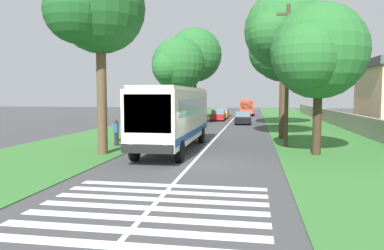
# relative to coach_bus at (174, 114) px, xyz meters

# --- Properties ---
(ground) EXTENTS (160.00, 160.00, 0.00)m
(ground) POSITION_rel_coach_bus_xyz_m (-3.99, -1.80, -2.15)
(ground) COLOR #424244
(grass_verge_left) EXTENTS (120.00, 8.00, 0.04)m
(grass_verge_left) POSITION_rel_coach_bus_xyz_m (11.01, 6.40, -2.13)
(grass_verge_left) COLOR #387533
(grass_verge_left) RESTS_ON ground
(grass_verge_right) EXTENTS (120.00, 8.00, 0.04)m
(grass_verge_right) POSITION_rel_coach_bus_xyz_m (11.01, -10.00, -2.13)
(grass_verge_right) COLOR #387533
(grass_verge_right) RESTS_ON ground
(centre_line) EXTENTS (110.00, 0.16, 0.01)m
(centre_line) POSITION_rel_coach_bus_xyz_m (11.01, -1.80, -2.14)
(centre_line) COLOR silver
(centre_line) RESTS_ON ground
(coach_bus) EXTENTS (11.16, 2.62, 3.73)m
(coach_bus) POSITION_rel_coach_bus_xyz_m (0.00, 0.00, 0.00)
(coach_bus) COLOR silver
(coach_bus) RESTS_ON ground
(zebra_crossing) EXTENTS (5.85, 6.80, 0.01)m
(zebra_crossing) POSITION_rel_coach_bus_xyz_m (-11.27, -1.80, -2.14)
(zebra_crossing) COLOR silver
(zebra_crossing) RESTS_ON ground
(trailing_car_0) EXTENTS (4.30, 1.78, 1.43)m
(trailing_car_0) POSITION_rel_coach_bus_xyz_m (20.90, -3.43, -1.48)
(trailing_car_0) COLOR black
(trailing_car_0) RESTS_ON ground
(trailing_car_1) EXTENTS (4.30, 1.78, 1.43)m
(trailing_car_1) POSITION_rel_coach_bus_xyz_m (26.35, -0.06, -1.48)
(trailing_car_1) COLOR #B21E1E
(trailing_car_1) RESTS_ON ground
(trailing_car_2) EXTENTS (4.30, 1.78, 1.43)m
(trailing_car_2) POSITION_rel_coach_bus_xyz_m (31.53, -0.08, -1.48)
(trailing_car_2) COLOR gold
(trailing_car_2) RESTS_ON ground
(trailing_minibus_0) EXTENTS (6.00, 2.14, 2.53)m
(trailing_minibus_0) POSITION_rel_coach_bus_xyz_m (38.72, -3.47, -0.60)
(trailing_minibus_0) COLOR #CC4C33
(trailing_minibus_0) RESTS_ON ground
(roadside_tree_left_0) EXTENTS (6.35, 5.70, 9.39)m
(roadside_tree_left_0) POSITION_rel_coach_bus_xyz_m (17.36, 3.46, 4.30)
(roadside_tree_left_0) COLOR #3D2D1E
(roadside_tree_left_0) RESTS_ON grass_verge_left
(roadside_tree_left_1) EXTENTS (8.58, 7.22, 12.20)m
(roadside_tree_left_1) POSITION_rel_coach_bus_xyz_m (27.41, 3.49, 6.30)
(roadside_tree_left_1) COLOR brown
(roadside_tree_left_1) RESTS_ON grass_verge_left
(roadside_tree_left_2) EXTENTS (5.87, 4.84, 10.32)m
(roadside_tree_left_2) POSITION_rel_coach_bus_xyz_m (-2.37, 3.67, 5.61)
(roadside_tree_left_2) COLOR brown
(roadside_tree_left_2) RESTS_ON grass_verge_left
(roadside_tree_right_0) EXTENTS (6.88, 5.86, 10.93)m
(roadside_tree_right_0) POSITION_rel_coach_bus_xyz_m (6.95, -6.69, 5.71)
(roadside_tree_right_0) COLOR #4C3826
(roadside_tree_right_0) RESTS_ON grass_verge_right
(roadside_tree_right_1) EXTENTS (6.16, 5.12, 8.15)m
(roadside_tree_right_1) POSITION_rel_coach_bus_xyz_m (-0.56, -7.94, 3.33)
(roadside_tree_right_1) COLOR #3D2D1E
(roadside_tree_right_1) RESTS_ON grass_verge_right
(roadside_tree_right_2) EXTENTS (8.87, 7.24, 11.78)m
(roadside_tree_right_2) POSITION_rel_coach_bus_xyz_m (19.27, -7.46, 5.88)
(roadside_tree_right_2) COLOR #3D2D1E
(roadside_tree_right_2) RESTS_ON grass_verge_right
(utility_pole) EXTENTS (0.24, 1.40, 8.79)m
(utility_pole) POSITION_rel_coach_bus_xyz_m (2.29, -6.69, 2.43)
(utility_pole) COLOR #473828
(utility_pole) RESTS_ON grass_verge_right
(roadside_wall) EXTENTS (70.00, 0.40, 1.55)m
(roadside_wall) POSITION_rel_coach_bus_xyz_m (16.01, -13.40, -1.33)
(roadside_wall) COLOR gray
(roadside_wall) RESTS_ON grass_verge_right
(pedestrian) EXTENTS (0.34, 0.34, 1.69)m
(pedestrian) POSITION_rel_coach_bus_xyz_m (0.98, 4.03, -1.24)
(pedestrian) COLOR #26262D
(pedestrian) RESTS_ON grass_verge_left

